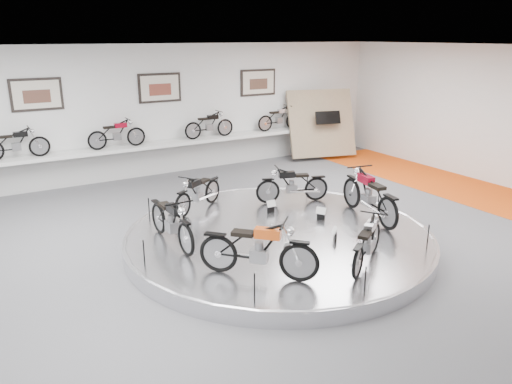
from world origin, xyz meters
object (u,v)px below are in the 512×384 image
bike_b (198,192)px  bike_f (369,195)px  bike_c (171,220)px  shelf (166,144)px  bike_d (258,249)px  display_platform (279,238)px  bike_e (367,242)px  bike_a (292,184)px

bike_b → bike_f: bike_f is taller
bike_f → bike_c: bearing=89.3°
shelf → bike_d: (-1.42, -7.92, -0.18)m
bike_b → bike_c: (-1.27, -1.55, 0.05)m
bike_c → bike_d: size_ratio=0.94×
bike_b → bike_f: 3.91m
display_platform → bike_e: bearing=-77.0°
display_platform → shelf: (0.00, 6.40, 0.85)m
shelf → bike_c: size_ratio=6.59×
bike_b → display_platform: bearing=82.1°
bike_c → bike_f: 4.42m
shelf → bike_b: bike_b is taller
bike_e → bike_b: bearing=75.2°
display_platform → bike_f: bike_f is taller
shelf → bike_c: bike_c is taller
display_platform → shelf: size_ratio=0.58×
display_platform → bike_c: 2.31m
shelf → display_platform: bearing=-90.0°
shelf → bike_e: size_ratio=7.37×
bike_a → bike_e: bike_a is taller
bike_a → bike_c: (-3.51, -0.92, 0.04)m
display_platform → bike_f: 2.32m
bike_b → bike_e: 4.43m
bike_b → bike_d: size_ratio=0.85×
bike_a → display_platform: bearing=67.1°
bike_d → bike_e: (1.91, -0.59, -0.08)m
bike_c → bike_e: bike_c is taller
shelf → bike_e: 8.53m
bike_d → bike_b: bearing=126.9°
display_platform → bike_a: bike_a is taller
bike_b → bike_e: size_ratio=1.01×
shelf → bike_f: 7.08m
bike_b → bike_a: bearing=133.7°
bike_b → bike_d: (-0.54, -3.63, 0.08)m
shelf → bike_b: (-0.88, -4.29, -0.26)m
bike_a → bike_b: size_ratio=1.02×
bike_c → bike_f: (4.33, -0.88, 0.06)m
shelf → bike_f: (2.18, -6.73, -0.15)m
shelf → bike_a: 5.12m
bike_c → bike_f: bike_f is taller
bike_a → bike_d: 4.08m
shelf → bike_a: (1.36, -4.93, -0.25)m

